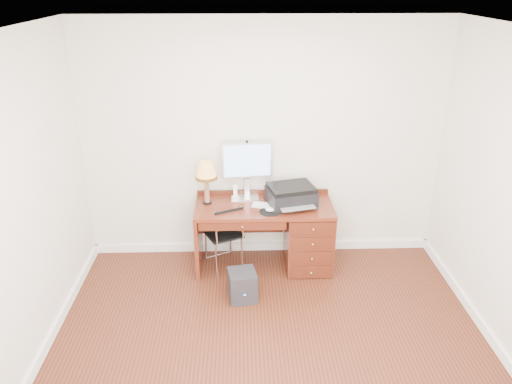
{
  "coord_description": "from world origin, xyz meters",
  "views": [
    {
      "loc": [
        -0.25,
        -3.52,
        3.05
      ],
      "look_at": [
        -0.09,
        1.2,
        1.0
      ],
      "focal_mm": 35.0,
      "sensor_mm": 36.0,
      "label": 1
    }
  ],
  "objects_px": {
    "desk": "(293,232)",
    "monitor": "(247,163)",
    "printer": "(291,195)",
    "leg_lamp": "(206,173)",
    "chair": "(223,231)",
    "equipment_box": "(242,285)",
    "phone": "(235,196)"
  },
  "relations": [
    {
      "from": "desk",
      "to": "leg_lamp",
      "type": "xyz_separation_m",
      "value": [
        -0.94,
        0.08,
        0.69
      ]
    },
    {
      "from": "printer",
      "to": "phone",
      "type": "bearing_deg",
      "value": 154.73
    },
    {
      "from": "leg_lamp",
      "to": "equipment_box",
      "type": "height_order",
      "value": "leg_lamp"
    },
    {
      "from": "desk",
      "to": "equipment_box",
      "type": "distance_m",
      "value": 0.9
    },
    {
      "from": "chair",
      "to": "monitor",
      "type": "bearing_deg",
      "value": 20.5
    },
    {
      "from": "printer",
      "to": "phone",
      "type": "distance_m",
      "value": 0.62
    },
    {
      "from": "chair",
      "to": "printer",
      "type": "bearing_deg",
      "value": -19.19
    },
    {
      "from": "desk",
      "to": "chair",
      "type": "bearing_deg",
      "value": -175.7
    },
    {
      "from": "printer",
      "to": "equipment_box",
      "type": "xyz_separation_m",
      "value": [
        -0.54,
        -0.67,
        -0.7
      ]
    },
    {
      "from": "monitor",
      "to": "equipment_box",
      "type": "distance_m",
      "value": 1.33
    },
    {
      "from": "desk",
      "to": "monitor",
      "type": "bearing_deg",
      "value": 155.83
    },
    {
      "from": "printer",
      "to": "leg_lamp",
      "type": "xyz_separation_m",
      "value": [
        -0.92,
        0.06,
        0.25
      ]
    },
    {
      "from": "chair",
      "to": "equipment_box",
      "type": "distance_m",
      "value": 0.7
    },
    {
      "from": "printer",
      "to": "equipment_box",
      "type": "bearing_deg",
      "value": -142.79
    },
    {
      "from": "phone",
      "to": "chair",
      "type": "relative_size",
      "value": 0.24
    },
    {
      "from": "printer",
      "to": "phone",
      "type": "xyz_separation_m",
      "value": [
        -0.61,
        0.12,
        -0.05
      ]
    },
    {
      "from": "printer",
      "to": "desk",
      "type": "bearing_deg",
      "value": -43.43
    },
    {
      "from": "phone",
      "to": "equipment_box",
      "type": "relative_size",
      "value": 0.58
    },
    {
      "from": "monitor",
      "to": "chair",
      "type": "distance_m",
      "value": 0.79
    },
    {
      "from": "phone",
      "to": "desk",
      "type": "bearing_deg",
      "value": -12.54
    },
    {
      "from": "desk",
      "to": "leg_lamp",
      "type": "distance_m",
      "value": 1.17
    },
    {
      "from": "desk",
      "to": "monitor",
      "type": "height_order",
      "value": "monitor"
    },
    {
      "from": "printer",
      "to": "equipment_box",
      "type": "relative_size",
      "value": 1.8
    },
    {
      "from": "leg_lamp",
      "to": "chair",
      "type": "distance_m",
      "value": 0.67
    },
    {
      "from": "printer",
      "to": "leg_lamp",
      "type": "height_order",
      "value": "leg_lamp"
    },
    {
      "from": "printer",
      "to": "phone",
      "type": "relative_size",
      "value": 3.12
    },
    {
      "from": "desk",
      "to": "printer",
      "type": "height_order",
      "value": "printer"
    },
    {
      "from": "monitor",
      "to": "printer",
      "type": "distance_m",
      "value": 0.59
    },
    {
      "from": "monitor",
      "to": "equipment_box",
      "type": "relative_size",
      "value": 2.03
    },
    {
      "from": "monitor",
      "to": "chair",
      "type": "xyz_separation_m",
      "value": [
        -0.28,
        -0.28,
        -0.69
      ]
    },
    {
      "from": "leg_lamp",
      "to": "chair",
      "type": "bearing_deg",
      "value": -38.8
    },
    {
      "from": "printer",
      "to": "chair",
      "type": "xyz_separation_m",
      "value": [
        -0.75,
        -0.07,
        -0.39
      ]
    }
  ]
}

